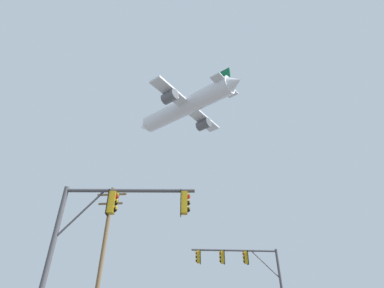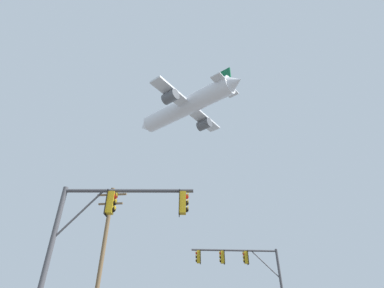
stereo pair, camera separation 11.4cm
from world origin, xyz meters
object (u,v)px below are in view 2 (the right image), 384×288
object	(u,v)px
signal_pole_far	(244,267)
utility_pole	(103,251)
signal_pole_near	(105,223)
airplane	(186,107)

from	to	relation	value
signal_pole_far	utility_pole	xyz separation A→B (m)	(-9.52, -4.83, 0.37)
signal_pole_near	signal_pole_far	distance (m)	14.60
signal_pole_near	signal_pole_far	size ratio (longest dim) A/B	0.88
signal_pole_far	utility_pole	world-z (taller)	utility_pole
signal_pole_near	airplane	bearing A→B (deg)	91.90
signal_pole_far	airplane	bearing A→B (deg)	111.70
utility_pole	airplane	size ratio (longest dim) A/B	0.44
signal_pole_far	airplane	xyz separation A→B (m)	(-7.11, 17.87, 31.12)
signal_pole_far	utility_pole	distance (m)	10.68
airplane	utility_pole	bearing A→B (deg)	-96.07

